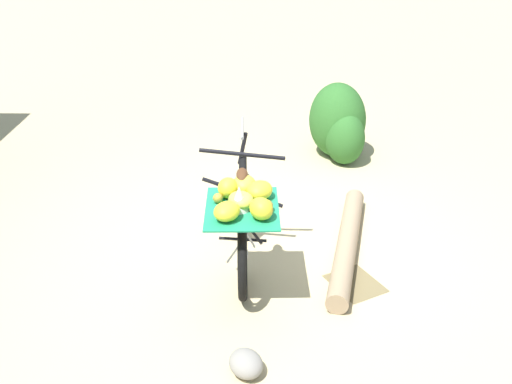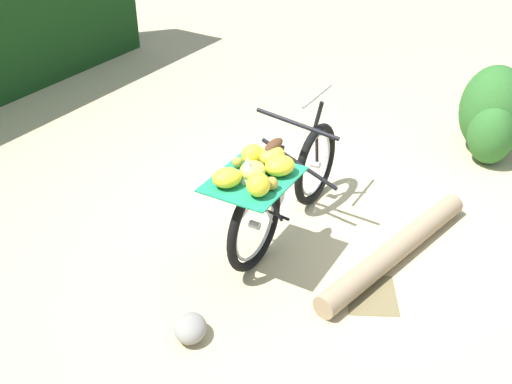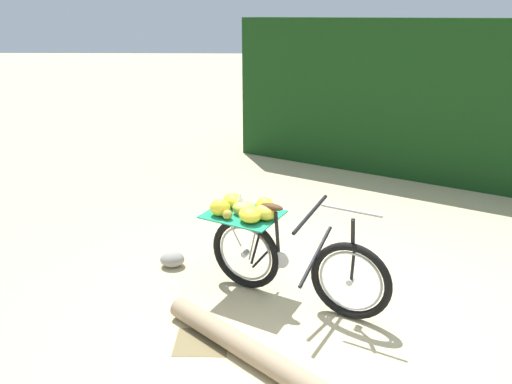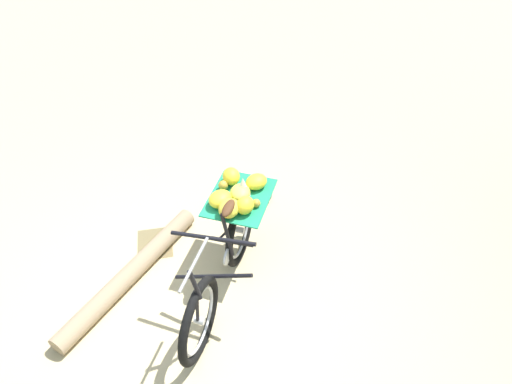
# 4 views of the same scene
# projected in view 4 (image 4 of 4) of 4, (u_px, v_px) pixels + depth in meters

# --- Properties ---
(ground_plane) EXTENTS (60.00, 60.00, 0.00)m
(ground_plane) POSITION_uv_depth(u_px,v_px,m) (203.00, 315.00, 4.04)
(ground_plane) COLOR #C6B284
(bicycle) EXTENTS (1.72, 1.08, 1.03)m
(bicycle) POSITION_uv_depth(u_px,v_px,m) (227.00, 245.00, 3.98)
(bicycle) COLOR black
(bicycle) RESTS_ON ground_plane
(fallen_log) EXTENTS (1.49, 1.32, 0.18)m
(fallen_log) POSITION_uv_depth(u_px,v_px,m) (131.00, 273.00, 4.29)
(fallen_log) COLOR #9E8466
(fallen_log) RESTS_ON ground_plane
(path_stone) EXTENTS (0.26, 0.22, 0.16)m
(path_stone) POSITION_uv_depth(u_px,v_px,m) (263.00, 194.00, 5.18)
(path_stone) COLOR gray
(path_stone) RESTS_ON ground_plane
(leaf_litter_patch) EXTENTS (0.44, 0.36, 0.01)m
(leaf_litter_patch) POSITION_uv_depth(u_px,v_px,m) (155.00, 243.00, 4.70)
(leaf_litter_patch) COLOR olive
(leaf_litter_patch) RESTS_ON ground_plane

